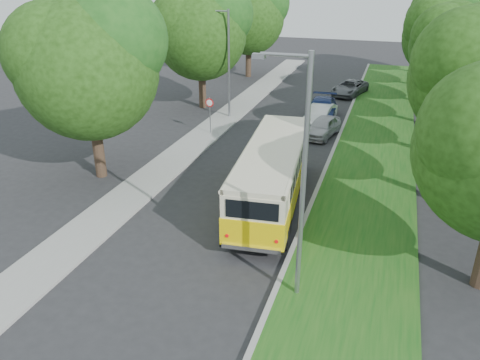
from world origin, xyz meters
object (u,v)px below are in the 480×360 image
(lamppost_far, at_px, (227,60))
(car_silver, at_px, (323,127))
(vintage_bus, at_px, (273,176))
(car_grey, at_px, (350,88))
(car_white, at_px, (320,115))
(car_blue, at_px, (322,110))
(lamppost_near, at_px, (301,176))

(lamppost_far, relative_size, car_silver, 2.01)
(vintage_bus, bearing_deg, lamppost_far, 112.28)
(lamppost_far, relative_size, car_grey, 1.66)
(vintage_bus, relative_size, car_white, 2.41)
(vintage_bus, height_order, car_blue, vintage_bus)
(lamppost_near, height_order, car_white, lamppost_near)
(lamppost_near, xyz_separation_m, lamppost_far, (-8.91, 18.50, -0.25))
(car_white, bearing_deg, lamppost_far, -167.23)
(car_silver, height_order, car_blue, car_blue)
(car_silver, distance_m, car_white, 2.69)
(lamppost_near, distance_m, car_grey, 28.30)
(car_white, bearing_deg, lamppost_near, -75.59)
(lamppost_far, distance_m, car_white, 7.48)
(lamppost_near, distance_m, car_blue, 20.52)
(car_silver, bearing_deg, vintage_bus, -81.80)
(car_white, bearing_deg, vintage_bus, -82.80)
(vintage_bus, distance_m, car_white, 12.98)
(lamppost_far, bearing_deg, car_grey, 51.07)
(lamppost_near, height_order, lamppost_far, lamppost_near)
(car_blue, bearing_deg, lamppost_far, -170.51)
(lamppost_far, bearing_deg, car_silver, -15.63)
(lamppost_near, xyz_separation_m, car_silver, (-1.69, 16.48, -3.73))
(car_blue, height_order, car_grey, car_blue)
(car_silver, xyz_separation_m, car_blue, (-0.66, 3.58, 0.11))
(car_grey, bearing_deg, car_white, -82.67)
(car_silver, relative_size, car_blue, 0.73)
(lamppost_far, height_order, car_white, lamppost_far)
(lamppost_far, height_order, car_silver, lamppost_far)
(car_white, bearing_deg, car_blue, 101.29)
(car_silver, height_order, car_grey, car_silver)
(vintage_bus, bearing_deg, car_white, 84.05)
(car_white, relative_size, car_grey, 0.89)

